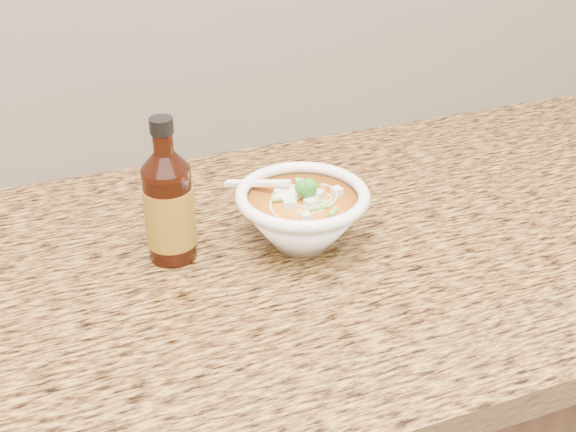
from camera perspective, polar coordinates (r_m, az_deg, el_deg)
name	(u,v)px	position (r m, az deg, el deg)	size (l,w,h in m)	color
counter_slab	(187,281)	(0.93, -7.96, -5.08)	(4.00, 0.68, 0.04)	olive
soup_bowl	(302,216)	(0.94, 1.13, 0.02)	(0.17, 0.17, 0.10)	white
hot_sauce_bottle	(169,207)	(0.91, -9.37, 0.68)	(0.08, 0.08, 0.19)	#361007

